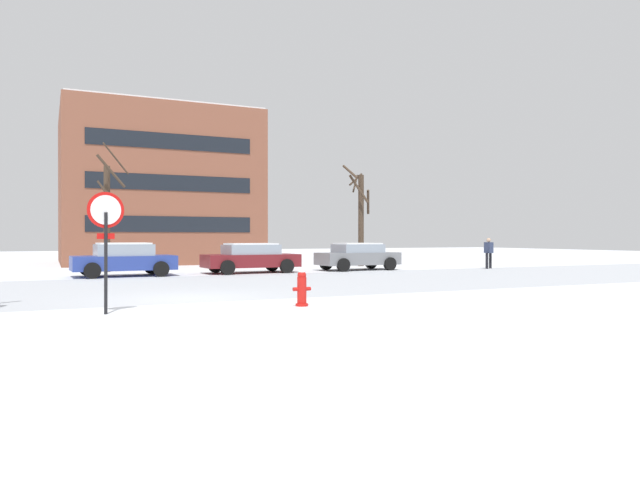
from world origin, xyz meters
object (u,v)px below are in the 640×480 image
at_px(fire_hydrant, 302,288).
at_px(pedestrian_crossing, 489,251).
at_px(parked_car_gray, 358,256).
at_px(parked_car_blue, 124,259).
at_px(stop_sign, 106,228).
at_px(parked_car_maroon, 251,258).

bearing_deg(fire_hydrant, pedestrian_crossing, 36.08).
bearing_deg(fire_hydrant, parked_car_gray, 56.49).
distance_m(parked_car_blue, pedestrian_crossing, 17.91).
xyz_separation_m(fire_hydrant, parked_car_blue, (-2.59, 12.77, 0.28)).
bearing_deg(parked_car_gray, parked_car_blue, 179.84).
height_order(stop_sign, parked_car_gray, stop_sign).
relative_size(parked_car_gray, pedestrian_crossing, 2.58).
relative_size(stop_sign, parked_car_blue, 0.62).
distance_m(parked_car_blue, parked_car_gray, 11.02).
relative_size(parked_car_maroon, parked_car_gray, 1.06).
relative_size(parked_car_blue, parked_car_maroon, 0.95).
height_order(stop_sign, fire_hydrant, stop_sign).
height_order(fire_hydrant, parked_car_maroon, parked_car_maroon).
bearing_deg(pedestrian_crossing, stop_sign, -151.22).
relative_size(fire_hydrant, parked_car_blue, 0.21).
distance_m(parked_car_gray, pedestrian_crossing, 7.00).
bearing_deg(fire_hydrant, stop_sign, 175.24).
xyz_separation_m(stop_sign, parked_car_blue, (1.74, 12.41, -1.09)).
xyz_separation_m(parked_car_maroon, parked_car_gray, (5.51, -0.02, -0.00)).
xyz_separation_m(parked_car_maroon, pedestrian_crossing, (12.32, -1.65, 0.22)).
relative_size(fire_hydrant, parked_car_maroon, 0.20).
height_order(stop_sign, parked_car_blue, stop_sign).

